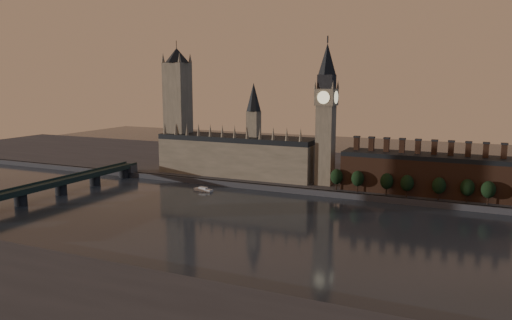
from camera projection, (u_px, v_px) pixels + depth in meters
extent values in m
plane|color=black|center=(248.00, 228.00, 274.27)|extent=(900.00, 900.00, 0.00)
cube|color=#404145|center=(303.00, 191.00, 354.69)|extent=(900.00, 4.00, 4.00)
cube|color=#404145|center=(337.00, 170.00, 435.45)|extent=(900.00, 180.00, 4.00)
cube|color=gray|center=(237.00, 158.00, 401.26)|extent=(130.00, 30.00, 28.00)
cube|color=black|center=(237.00, 138.00, 398.68)|extent=(130.00, 30.00, 4.00)
cube|color=gray|center=(254.00, 127.00, 390.90)|extent=(9.00, 9.00, 24.00)
cone|color=black|center=(254.00, 97.00, 387.20)|extent=(12.00, 12.00, 22.00)
cone|color=gray|center=(165.00, 128.00, 409.25)|extent=(2.60, 2.60, 10.00)
cone|color=gray|center=(176.00, 129.00, 404.84)|extent=(2.60, 2.60, 10.00)
cone|color=gray|center=(187.00, 129.00, 400.43)|extent=(2.60, 2.60, 10.00)
cone|color=gray|center=(199.00, 130.00, 396.02)|extent=(2.60, 2.60, 10.00)
cone|color=gray|center=(210.00, 130.00, 391.61)|extent=(2.60, 2.60, 10.00)
cone|color=gray|center=(222.00, 131.00, 387.20)|extent=(2.60, 2.60, 10.00)
cone|color=gray|center=(235.00, 132.00, 382.79)|extent=(2.60, 2.60, 10.00)
cone|color=gray|center=(247.00, 132.00, 378.38)|extent=(2.60, 2.60, 10.00)
cone|color=gray|center=(260.00, 133.00, 373.97)|extent=(2.60, 2.60, 10.00)
cone|color=gray|center=(273.00, 133.00, 369.56)|extent=(2.60, 2.60, 10.00)
cone|color=gray|center=(287.00, 134.00, 365.15)|extent=(2.60, 2.60, 10.00)
cone|color=gray|center=(301.00, 135.00, 360.74)|extent=(2.60, 2.60, 10.00)
cube|color=gray|center=(178.00, 117.00, 418.87)|extent=(18.00, 18.00, 90.00)
cone|color=black|center=(177.00, 55.00, 410.65)|extent=(24.00, 24.00, 12.00)
cylinder|color=#232326|center=(176.00, 48.00, 409.68)|extent=(0.50, 0.50, 12.00)
cone|color=gray|center=(163.00, 58.00, 407.08)|extent=(3.00, 3.00, 8.00)
cone|color=gray|center=(179.00, 57.00, 400.50)|extent=(3.00, 3.00, 8.00)
cone|color=gray|center=(174.00, 58.00, 421.44)|extent=(3.00, 3.00, 8.00)
cone|color=gray|center=(190.00, 58.00, 414.86)|extent=(3.00, 3.00, 8.00)
cube|color=gray|center=(325.00, 145.00, 363.53)|extent=(12.00, 12.00, 58.00)
cube|color=gray|center=(326.00, 97.00, 357.89)|extent=(14.00, 14.00, 12.00)
cube|color=#232326|center=(327.00, 82.00, 356.11)|extent=(11.00, 11.00, 10.00)
cone|color=black|center=(327.00, 59.00, 353.53)|extent=(13.00, 13.00, 22.00)
cylinder|color=#232326|center=(328.00, 39.00, 351.35)|extent=(1.00, 1.00, 5.00)
cylinder|color=beige|center=(323.00, 97.00, 351.43)|extent=(9.00, 0.50, 9.00)
cylinder|color=beige|center=(329.00, 97.00, 364.35)|extent=(9.00, 0.50, 9.00)
cylinder|color=beige|center=(317.00, 97.00, 360.84)|extent=(0.50, 9.00, 9.00)
cylinder|color=beige|center=(336.00, 97.00, 354.93)|extent=(0.50, 9.00, 9.00)
cone|color=gray|center=(315.00, 85.00, 353.27)|extent=(2.00, 2.00, 6.00)
cone|color=gray|center=(333.00, 85.00, 347.93)|extent=(2.00, 2.00, 6.00)
cone|color=gray|center=(321.00, 84.00, 364.94)|extent=(2.00, 2.00, 6.00)
cone|color=gray|center=(338.00, 84.00, 359.59)|extent=(2.00, 2.00, 6.00)
cube|color=#563221|center=(425.00, 176.00, 337.50)|extent=(110.00, 25.00, 24.00)
cube|color=black|center=(426.00, 156.00, 335.32)|extent=(110.00, 25.00, 3.00)
cube|color=#563221|center=(357.00, 144.00, 353.67)|extent=(3.50, 3.50, 9.00)
cube|color=#232326|center=(357.00, 137.00, 352.87)|extent=(4.20, 4.20, 1.00)
cube|color=#563221|center=(371.00, 144.00, 349.38)|extent=(3.50, 3.50, 9.00)
cube|color=#232326|center=(372.00, 137.00, 348.57)|extent=(4.20, 4.20, 1.00)
cube|color=#563221|center=(387.00, 145.00, 345.09)|extent=(3.50, 3.50, 9.00)
cube|color=#232326|center=(387.00, 138.00, 344.28)|extent=(4.20, 4.20, 1.00)
cube|color=#563221|center=(402.00, 146.00, 340.79)|extent=(3.50, 3.50, 9.00)
cube|color=#232326|center=(402.00, 139.00, 339.99)|extent=(4.20, 4.20, 1.00)
cube|color=#563221|center=(418.00, 147.00, 336.50)|extent=(3.50, 3.50, 9.00)
cube|color=#232326|center=(418.00, 140.00, 335.69)|extent=(4.20, 4.20, 1.00)
cube|color=#563221|center=(434.00, 148.00, 332.21)|extent=(3.50, 3.50, 9.00)
cube|color=#232326|center=(435.00, 140.00, 331.40)|extent=(4.20, 4.20, 1.00)
cube|color=#563221|center=(451.00, 149.00, 327.91)|extent=(3.50, 3.50, 9.00)
cube|color=#232326|center=(452.00, 141.00, 327.11)|extent=(4.20, 4.20, 1.00)
cube|color=#563221|center=(468.00, 150.00, 323.62)|extent=(3.50, 3.50, 9.00)
cube|color=#232326|center=(469.00, 142.00, 322.81)|extent=(4.20, 4.20, 1.00)
cube|color=#563221|center=(486.00, 151.00, 319.33)|extent=(3.50, 3.50, 9.00)
cube|color=#232326|center=(486.00, 143.00, 318.52)|extent=(4.20, 4.20, 1.00)
cube|color=#563221|center=(504.00, 152.00, 315.03)|extent=(3.50, 3.50, 9.00)
cube|color=#232326|center=(505.00, 144.00, 314.23)|extent=(4.20, 4.20, 1.00)
cylinder|color=black|center=(336.00, 186.00, 349.24)|extent=(0.80, 0.80, 6.00)
ellipsoid|color=black|center=(337.00, 177.00, 348.19)|extent=(8.60, 8.60, 10.75)
cylinder|color=black|center=(357.00, 188.00, 342.54)|extent=(0.80, 0.80, 6.00)
ellipsoid|color=black|center=(358.00, 179.00, 341.49)|extent=(8.60, 8.60, 10.75)
cylinder|color=black|center=(386.00, 191.00, 333.76)|extent=(0.80, 0.80, 6.00)
ellipsoid|color=black|center=(387.00, 181.00, 332.71)|extent=(8.60, 8.60, 10.75)
cylinder|color=black|center=(407.00, 193.00, 327.94)|extent=(0.80, 0.80, 6.00)
ellipsoid|color=black|center=(407.00, 183.00, 326.90)|extent=(8.60, 8.60, 10.75)
cylinder|color=black|center=(438.00, 196.00, 319.90)|extent=(0.80, 0.80, 6.00)
ellipsoid|color=black|center=(439.00, 186.00, 318.85)|extent=(8.60, 8.60, 10.75)
cylinder|color=black|center=(467.00, 198.00, 314.46)|extent=(0.80, 0.80, 6.00)
ellipsoid|color=black|center=(467.00, 187.00, 313.41)|extent=(8.60, 8.60, 10.75)
cylinder|color=black|center=(488.00, 200.00, 308.43)|extent=(0.80, 0.80, 6.00)
ellipsoid|color=black|center=(488.00, 190.00, 307.38)|extent=(8.60, 8.60, 10.75)
cube|color=#1E2F2A|center=(35.00, 188.00, 332.04)|extent=(12.00, 200.00, 2.50)
cube|color=#1E2F2A|center=(29.00, 185.00, 334.00)|extent=(1.00, 200.00, 1.30)
cube|color=#1E2F2A|center=(41.00, 186.00, 329.47)|extent=(1.00, 200.00, 1.30)
cube|color=#404145|center=(128.00, 168.00, 417.60)|extent=(14.00, 8.00, 6.00)
cylinder|color=#232326|center=(21.00, 200.00, 322.10)|extent=(8.00, 8.00, 7.75)
cylinder|color=#232326|center=(61.00, 189.00, 352.61)|extent=(8.00, 8.00, 7.75)
cylinder|color=#232326|center=(95.00, 180.00, 383.11)|extent=(8.00, 8.00, 7.75)
cylinder|color=#232326|center=(124.00, 173.00, 413.62)|extent=(8.00, 8.00, 7.75)
cube|color=silver|center=(203.00, 190.00, 363.99)|extent=(15.39, 6.13, 1.71)
cube|color=silver|center=(203.00, 188.00, 363.75)|extent=(6.77, 3.99, 1.28)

